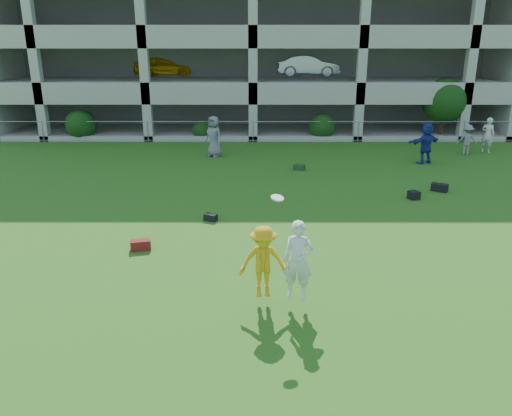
{
  "coord_description": "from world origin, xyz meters",
  "views": [
    {
      "loc": [
        0.22,
        -9.29,
        5.56
      ],
      "look_at": [
        0.2,
        3.0,
        1.4
      ],
      "focal_mm": 35.0,
      "sensor_mm": 36.0,
      "label": 1
    }
  ],
  "objects_px": {
    "bystander_c": "(214,136)",
    "bystander_e": "(488,135)",
    "bystander_d": "(426,143)",
    "crate_d": "(414,195)",
    "bystander_f": "(467,140)",
    "parking_garage": "(254,33)",
    "frisbee_contest": "(274,261)"
  },
  "relations": [
    {
      "from": "bystander_c",
      "to": "bystander_e",
      "type": "height_order",
      "value": "bystander_c"
    },
    {
      "from": "bystander_d",
      "to": "crate_d",
      "type": "distance_m",
      "value": 6.06
    },
    {
      "from": "bystander_c",
      "to": "bystander_f",
      "type": "distance_m",
      "value": 12.76
    },
    {
      "from": "bystander_d",
      "to": "bystander_e",
      "type": "xyz_separation_m",
      "value": [
        3.98,
        2.45,
        -0.05
      ]
    },
    {
      "from": "bystander_e",
      "to": "bystander_f",
      "type": "relative_size",
      "value": 1.19
    },
    {
      "from": "bystander_f",
      "to": "parking_garage",
      "type": "bearing_deg",
      "value": -35.02
    },
    {
      "from": "parking_garage",
      "to": "frisbee_contest",
      "type": "bearing_deg",
      "value": -88.76
    },
    {
      "from": "bystander_c",
      "to": "bystander_e",
      "type": "distance_m",
      "value": 14.07
    },
    {
      "from": "bystander_d",
      "to": "frisbee_contest",
      "type": "bearing_deg",
      "value": 34.56
    },
    {
      "from": "bystander_e",
      "to": "crate_d",
      "type": "distance_m",
      "value": 10.16
    },
    {
      "from": "bystander_d",
      "to": "parking_garage",
      "type": "xyz_separation_m",
      "value": [
        -8.15,
        13.92,
        5.06
      ]
    },
    {
      "from": "bystander_c",
      "to": "frisbee_contest",
      "type": "xyz_separation_m",
      "value": [
        2.5,
        -14.79,
        0.06
      ]
    },
    {
      "from": "bystander_c",
      "to": "bystander_d",
      "type": "bearing_deg",
      "value": 28.16
    },
    {
      "from": "crate_d",
      "to": "parking_garage",
      "type": "relative_size",
      "value": 0.01
    },
    {
      "from": "crate_d",
      "to": "bystander_f",
      "type": "bearing_deg",
      "value": 56.98
    },
    {
      "from": "bystander_f",
      "to": "bystander_d",
      "type": "bearing_deg",
      "value": 47.75
    },
    {
      "from": "bystander_c",
      "to": "bystander_f",
      "type": "height_order",
      "value": "bystander_c"
    },
    {
      "from": "parking_garage",
      "to": "crate_d",
      "type": "bearing_deg",
      "value": -72.95
    },
    {
      "from": "bystander_c",
      "to": "bystander_d",
      "type": "relative_size",
      "value": 1.05
    },
    {
      "from": "bystander_d",
      "to": "crate_d",
      "type": "bearing_deg",
      "value": 43.01
    },
    {
      "from": "bystander_d",
      "to": "crate_d",
      "type": "xyz_separation_m",
      "value": [
        -2.16,
        -5.61,
        -0.81
      ]
    },
    {
      "from": "bystander_e",
      "to": "frisbee_contest",
      "type": "height_order",
      "value": "frisbee_contest"
    },
    {
      "from": "bystander_d",
      "to": "bystander_f",
      "type": "bearing_deg",
      "value": -171.14
    },
    {
      "from": "bystander_e",
      "to": "parking_garage",
      "type": "distance_m",
      "value": 17.45
    },
    {
      "from": "bystander_c",
      "to": "bystander_e",
      "type": "xyz_separation_m",
      "value": [
        14.04,
        1.0,
        -0.1
      ]
    },
    {
      "from": "bystander_e",
      "to": "parking_garage",
      "type": "height_order",
      "value": "parking_garage"
    },
    {
      "from": "bystander_d",
      "to": "crate_d",
      "type": "height_order",
      "value": "bystander_d"
    },
    {
      "from": "bystander_f",
      "to": "crate_d",
      "type": "height_order",
      "value": "bystander_f"
    },
    {
      "from": "bystander_e",
      "to": "bystander_f",
      "type": "xyz_separation_m",
      "value": [
        -1.28,
        -0.58,
        -0.15
      ]
    },
    {
      "from": "bystander_f",
      "to": "frisbee_contest",
      "type": "relative_size",
      "value": 0.66
    },
    {
      "from": "bystander_e",
      "to": "bystander_c",
      "type": "bearing_deg",
      "value": 47.57
    },
    {
      "from": "bystander_f",
      "to": "frisbee_contest",
      "type": "distance_m",
      "value": 18.34
    }
  ]
}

